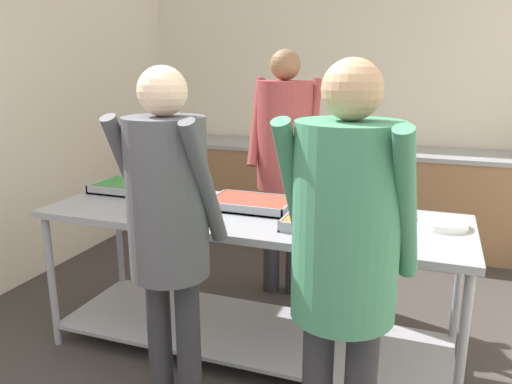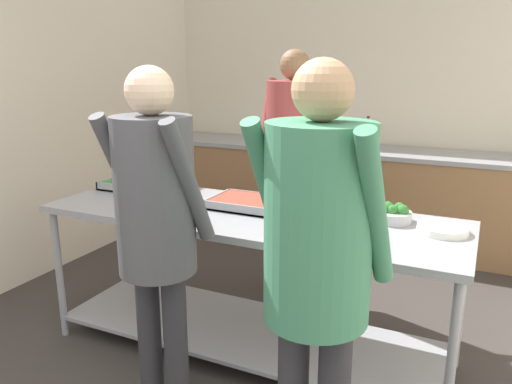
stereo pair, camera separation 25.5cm
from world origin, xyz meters
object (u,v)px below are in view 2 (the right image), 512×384
Objects in this scene: serving_tray_vegetables at (252,204)px; cook_behind_counter at (293,149)px; water_bottle at (367,134)px; serving_tray_roast at (316,224)px; plate_stack at (442,229)px; guest_serving_right at (318,248)px; sauce_pan at (157,202)px; serving_tray_greens at (137,184)px; broccoli_bowl at (392,214)px; guest_serving_left at (156,213)px.

cook_behind_counter reaches higher than serving_tray_vegetables.
water_bottle reaches higher than serving_tray_vegetables.
water_bottle reaches higher than serving_tray_roast.
plate_stack is 0.81× the size of water_bottle.
guest_serving_right reaches higher than serving_tray_vegetables.
cook_behind_counter reaches higher than guest_serving_right.
guest_serving_right reaches higher than water_bottle.
sauce_pan is at bearing 151.26° from guest_serving_right.
serving_tray_greens is 1.37× the size of water_bottle.
water_bottle reaches higher than sauce_pan.
serving_tray_roast is at bearing -138.56° from broccoli_bowl.
broccoli_bowl is 0.67× the size of water_bottle.
serving_tray_greens is 1.12× the size of serving_tray_roast.
serving_tray_greens is 0.25× the size of guest_serving_left.
guest_serving_right is (0.80, -0.14, 0.01)m from guest_serving_left.
water_bottle is at bearing 80.14° from cook_behind_counter.
serving_tray_greens is 1.41m from serving_tray_roast.
serving_tray_roast is 0.23× the size of guest_serving_left.
serving_tray_vegetables is at bearing -5.87° from serving_tray_greens.
serving_tray_roast is 0.83m from guest_serving_left.
cook_behind_counter is (-1.08, 0.72, 0.22)m from plate_stack.
serving_tray_greens is at bearing 139.15° from sauce_pan.
guest_serving_left is 2.84m from water_bottle.
serving_tray_roast is 0.78m from guest_serving_right.
guest_serving_left is 0.81m from guest_serving_right.
water_bottle is (0.67, 2.32, 0.13)m from sauce_pan.
guest_serving_left is at bearing 170.29° from guest_serving_right.
serving_tray_roast is at bearing 5.07° from sauce_pan.
cook_behind_counter is at bearing 146.29° from plate_stack.
sauce_pan is 1.55m from plate_stack.
guest_serving_right is at bearing -80.30° from water_bottle.
serving_tray_roast is at bearing -62.42° from cook_behind_counter.
plate_stack is at bearing -33.71° from cook_behind_counter.
guest_serving_left is 0.98× the size of guest_serving_right.
serving_tray_vegetables is 0.80m from broccoli_bowl.
guest_serving_right reaches higher than plate_stack.
sauce_pan is 0.23× the size of guest_serving_left.
serving_tray_vegetables is 1.18m from guest_serving_right.
sauce_pan reaches higher than serving_tray_roast.
broccoli_bowl is 0.12× the size of guest_serving_right.
cook_behind_counter is at bearing 117.58° from serving_tray_roast.
guest_serving_right is at bearing -110.25° from plate_stack.
plate_stack is at bearing 19.99° from serving_tray_roast.
serving_tray_vegetables is at bearing 156.07° from serving_tray_roast.
sauce_pan is at bearing -168.93° from plate_stack.
cook_behind_counter is at bearing 35.74° from serving_tray_greens.
serving_tray_greens is 2.24m from water_bottle.
plate_stack is 1.32m from cook_behind_counter.
water_bottle reaches higher than plate_stack.
broccoli_bowl reaches higher than sauce_pan.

